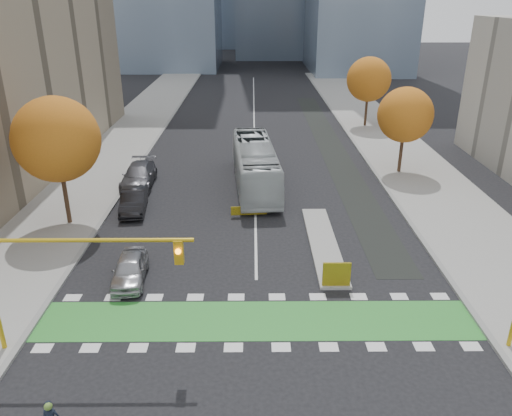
{
  "coord_description": "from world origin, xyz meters",
  "views": [
    {
      "loc": [
        -0.17,
        -17.35,
        13.57
      ],
      "look_at": [
        -0.0,
        7.51,
        3.0
      ],
      "focal_mm": 35.0,
      "sensor_mm": 36.0,
      "label": 1
    }
  ],
  "objects_px": {
    "bus": "(255,165)",
    "parked_car_c": "(139,175)",
    "hazard_board": "(337,274)",
    "traffic_signal_west": "(52,265)",
    "tree_west": "(57,140)",
    "tree_east_far": "(369,79)",
    "parked_car_a": "(130,269)",
    "tree_east_near": "(405,115)",
    "parked_car_b": "(134,201)"
  },
  "relations": [
    {
      "from": "bus",
      "to": "parked_car_c",
      "type": "relative_size",
      "value": 2.19
    },
    {
      "from": "hazard_board",
      "to": "traffic_signal_west",
      "type": "bearing_deg",
      "value": -158.45
    },
    {
      "from": "hazard_board",
      "to": "tree_west",
      "type": "xyz_separation_m",
      "value": [
        -16.0,
        7.8,
        4.82
      ]
    },
    {
      "from": "tree_east_far",
      "to": "parked_car_a",
      "type": "distance_m",
      "value": 38.35
    },
    {
      "from": "hazard_board",
      "to": "parked_car_c",
      "type": "xyz_separation_m",
      "value": [
        -13.0,
        14.96,
        0.01
      ]
    },
    {
      "from": "tree_east_near",
      "to": "tree_east_far",
      "type": "height_order",
      "value": "tree_east_far"
    },
    {
      "from": "parked_car_b",
      "to": "tree_east_far",
      "type": "bearing_deg",
      "value": 42.4
    },
    {
      "from": "tree_east_far",
      "to": "traffic_signal_west",
      "type": "bearing_deg",
      "value": -117.95
    },
    {
      "from": "tree_east_far",
      "to": "bus",
      "type": "height_order",
      "value": "tree_east_far"
    },
    {
      "from": "traffic_signal_west",
      "to": "tree_west",
      "type": "bearing_deg",
      "value": 108.02
    },
    {
      "from": "tree_west",
      "to": "parked_car_a",
      "type": "bearing_deg",
      "value": -51.84
    },
    {
      "from": "tree_west",
      "to": "hazard_board",
      "type": "bearing_deg",
      "value": -25.99
    },
    {
      "from": "tree_east_far",
      "to": "traffic_signal_west",
      "type": "xyz_separation_m",
      "value": [
        -20.43,
        -38.51,
        -1.21
      ]
    },
    {
      "from": "bus",
      "to": "parked_car_b",
      "type": "height_order",
      "value": "bus"
    },
    {
      "from": "tree_west",
      "to": "traffic_signal_west",
      "type": "xyz_separation_m",
      "value": [
        4.07,
        -12.51,
        -1.58
      ]
    },
    {
      "from": "tree_west",
      "to": "bus",
      "type": "distance_m",
      "value": 14.42
    },
    {
      "from": "hazard_board",
      "to": "tree_west",
      "type": "bearing_deg",
      "value": 154.01
    },
    {
      "from": "tree_east_near",
      "to": "bus",
      "type": "bearing_deg",
      "value": -165.75
    },
    {
      "from": "bus",
      "to": "tree_east_near",
      "type": "bearing_deg",
      "value": 9.9
    },
    {
      "from": "tree_east_near",
      "to": "parked_car_b",
      "type": "bearing_deg",
      "value": -158.88
    },
    {
      "from": "bus",
      "to": "traffic_signal_west",
      "type": "bearing_deg",
      "value": -116.55
    },
    {
      "from": "bus",
      "to": "parked_car_b",
      "type": "relative_size",
      "value": 2.72
    },
    {
      "from": "hazard_board",
      "to": "tree_east_far",
      "type": "xyz_separation_m",
      "value": [
        8.5,
        33.8,
        4.44
      ]
    },
    {
      "from": "tree_west",
      "to": "parked_car_b",
      "type": "height_order",
      "value": "tree_west"
    },
    {
      "from": "tree_west",
      "to": "bus",
      "type": "xyz_separation_m",
      "value": [
        12.01,
        6.95,
        -3.91
      ]
    },
    {
      "from": "hazard_board",
      "to": "parked_car_b",
      "type": "xyz_separation_m",
      "value": [
        -12.3,
        9.96,
        -0.06
      ]
    },
    {
      "from": "bus",
      "to": "parked_car_c",
      "type": "distance_m",
      "value": 9.06
    },
    {
      "from": "tree_east_far",
      "to": "parked_car_c",
      "type": "bearing_deg",
      "value": -138.77
    },
    {
      "from": "hazard_board",
      "to": "tree_east_near",
      "type": "distance_m",
      "value": 19.93
    },
    {
      "from": "hazard_board",
      "to": "bus",
      "type": "bearing_deg",
      "value": 105.12
    },
    {
      "from": "tree_west",
      "to": "traffic_signal_west",
      "type": "height_order",
      "value": "tree_west"
    },
    {
      "from": "hazard_board",
      "to": "traffic_signal_west",
      "type": "xyz_separation_m",
      "value": [
        -11.93,
        -4.71,
        3.23
      ]
    },
    {
      "from": "tree_west",
      "to": "parked_car_b",
      "type": "relative_size",
      "value": 1.82
    },
    {
      "from": "tree_east_near",
      "to": "tree_east_far",
      "type": "bearing_deg",
      "value": 88.21
    },
    {
      "from": "tree_east_near",
      "to": "bus",
      "type": "distance_m",
      "value": 12.77
    },
    {
      "from": "tree_east_near",
      "to": "tree_east_far",
      "type": "relative_size",
      "value": 0.92
    },
    {
      "from": "bus",
      "to": "parked_car_b",
      "type": "distance_m",
      "value": 9.64
    },
    {
      "from": "tree_west",
      "to": "tree_east_far",
      "type": "xyz_separation_m",
      "value": [
        24.5,
        26.0,
        -0.38
      ]
    },
    {
      "from": "tree_east_near",
      "to": "parked_car_c",
      "type": "height_order",
      "value": "tree_east_near"
    },
    {
      "from": "parked_car_a",
      "to": "parked_car_b",
      "type": "relative_size",
      "value": 0.89
    },
    {
      "from": "tree_east_far",
      "to": "bus",
      "type": "xyz_separation_m",
      "value": [
        -12.49,
        -19.05,
        -3.54
      ]
    },
    {
      "from": "tree_west",
      "to": "tree_east_near",
      "type": "height_order",
      "value": "tree_west"
    },
    {
      "from": "tree_west",
      "to": "traffic_signal_west",
      "type": "bearing_deg",
      "value": -71.98
    },
    {
      "from": "tree_east_near",
      "to": "traffic_signal_west",
      "type": "distance_m",
      "value": 30.08
    },
    {
      "from": "tree_west",
      "to": "bus",
      "type": "bearing_deg",
      "value": 30.07
    },
    {
      "from": "tree_west",
      "to": "tree_east_far",
      "type": "bearing_deg",
      "value": 46.7
    },
    {
      "from": "parked_car_b",
      "to": "parked_car_c",
      "type": "distance_m",
      "value": 5.05
    },
    {
      "from": "traffic_signal_west",
      "to": "parked_car_a",
      "type": "xyz_separation_m",
      "value": [
        1.43,
        5.51,
        -3.35
      ]
    },
    {
      "from": "hazard_board",
      "to": "tree_west",
      "type": "height_order",
      "value": "tree_west"
    },
    {
      "from": "tree_east_near",
      "to": "parked_car_b",
      "type": "xyz_separation_m",
      "value": [
        -20.3,
        -7.84,
        -4.12
      ]
    }
  ]
}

